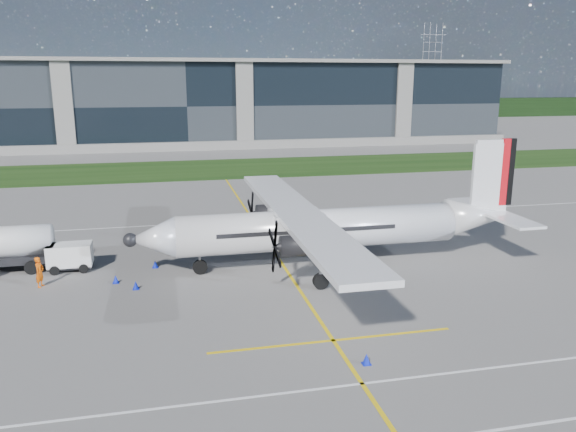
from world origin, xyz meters
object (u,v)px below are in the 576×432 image
Objects in this scene: turboprop_aircraft at (333,205)px; safety_cone_stbdwing at (269,215)px; baggage_tug at (70,257)px; ground_crew_person at (39,270)px; safety_cone_fwd at (116,279)px; safety_cone_portwing at (366,359)px; safety_cone_nose_port at (136,285)px; safety_cone_nose_stbd at (155,264)px; pylon_east at (431,70)px.

turboprop_aircraft reaches higher than safety_cone_stbdwing.
turboprop_aircraft reaches higher than baggage_tug.
safety_cone_stbdwing is (16.58, 14.04, -0.82)m from ground_crew_person.
baggage_tug is at bearing 133.79° from safety_cone_fwd.
safety_cone_stbdwing and safety_cone_portwing have the same top height.
safety_cone_fwd is (-11.43, 12.83, 0.00)m from safety_cone_portwing.
safety_cone_nose_port and safety_cone_portwing have the same top height.
safety_cone_nose_port is (4.26, -4.48, -0.63)m from baggage_tug.
baggage_tug is 5.87× the size of safety_cone_portwing.
ground_crew_person is at bearing 175.56° from safety_cone_fwd.
turboprop_aircraft is 54.42× the size of safety_cone_nose_stbd.
pylon_east reaches higher than safety_cone_nose_port.
pylon_east is at bearing 57.76° from safety_cone_nose_stbd.
pylon_east is 178.72m from safety_cone_portwing.
turboprop_aircraft reaches higher than safety_cone_nose_port.
safety_cone_nose_port is at bearing -46.45° from baggage_tug.
safety_cone_nose_port is 1.00× the size of safety_cone_portwing.
ground_crew_person reaches higher than safety_cone_nose_stbd.
baggage_tug is (-16.92, 2.62, -3.20)m from turboprop_aircraft.
safety_cone_portwing is at bearing -117.14° from pylon_east.
pylon_east is 154.67m from safety_cone_stbdwing.
safety_cone_nose_stbd is at bearing 120.76° from safety_cone_portwing.
turboprop_aircraft is at bearing 8.34° from safety_cone_nose_port.
turboprop_aircraft is at bearing -9.38° from safety_cone_nose_stbd.
safety_cone_nose_stbd is (6.68, 2.10, -0.82)m from ground_crew_person.
safety_cone_nose_stbd is at bearing 170.62° from turboprop_aircraft.
pylon_east reaches higher than safety_cone_portwing.
pylon_east is 175.29m from ground_crew_person.
baggage_tug is 18.95m from safety_cone_stbdwing.
safety_cone_fwd is (4.34, -0.34, -0.82)m from ground_crew_person.
safety_cone_nose_stbd and safety_cone_portwing have the same top height.
turboprop_aircraft is at bearing -70.60° from ground_crew_person.
safety_cone_portwing is at bearing -47.89° from baggage_tug.
safety_cone_nose_port and safety_cone_nose_stbd have the same top height.
baggage_tug is at bearing -6.46° from ground_crew_person.
ground_crew_person is 4.43m from safety_cone_fwd.
safety_cone_nose_port is at bearing -87.83° from ground_crew_person.
pylon_east is at bearing 58.50° from safety_cone_stbdwing.
ground_crew_person reaches higher than safety_cone_portwing.
safety_cone_nose_stbd is (5.36, -0.71, -0.63)m from baggage_tug.
safety_cone_stbdwing is at bearing 54.99° from safety_cone_nose_port.
pylon_east reaches higher than safety_cone_stbdwing.
ground_crew_person is 4.26× the size of safety_cone_nose_stbd.
safety_cone_fwd is at bearing -122.47° from pylon_east.
pylon_east is 60.00× the size of safety_cone_nose_stbd.
ground_crew_person is at bearing -179.41° from turboprop_aircraft.
safety_cone_stbdwing is at bearing 88.29° from safety_cone_portwing.
turboprop_aircraft is 14.46m from safety_cone_stbdwing.
ground_crew_person reaches higher than safety_cone_stbdwing.
safety_cone_portwing is (14.44, -15.98, -0.63)m from baggage_tug.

